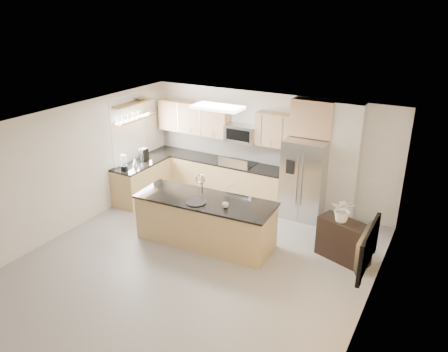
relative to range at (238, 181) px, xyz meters
The scene contains 27 objects.
floor 3.02m from the range, 78.39° to the right, with size 6.50×6.50×0.00m, color #9B9994.
ceiling 3.66m from the range, 78.39° to the right, with size 6.00×6.50×0.02m, color white.
wall_back 1.07m from the range, 28.76° to the left, with size 6.00×0.02×2.60m, color silver.
wall_front 6.25m from the range, 84.45° to the right, with size 6.00×0.02×2.60m, color silver.
wall_left 3.87m from the range, 129.41° to the right, with size 0.02×6.50×2.60m, color silver.
wall_right 4.71m from the range, 39.05° to the right, with size 0.02×6.50×2.60m, color silver.
back_counter 0.63m from the range, behind, with size 3.55×0.66×1.44m.
left_counter 2.33m from the range, 152.71° to the right, with size 0.66×1.50×0.92m.
range is the anchor object (origin of this frame).
upper_cabinets 1.53m from the range, 166.83° to the left, with size 3.50×0.33×0.75m.
microwave 1.16m from the range, 90.00° to the left, with size 0.76×0.40×0.40m.
refrigerator 1.71m from the range, ahead, with size 0.92×0.78×1.78m.
partition_column 2.56m from the range, ahead, with size 0.60×0.30×2.60m, color beige.
window 2.86m from the range, 155.75° to the right, with size 0.04×1.15×1.65m.
shelf_lower 2.86m from the range, 156.67° to the right, with size 0.30×1.20×0.04m, color olive.
shelf_upper 3.07m from the range, 156.67° to the right, with size 0.30×1.20×0.04m, color olive.
ceiling_fixture 2.48m from the range, 81.39° to the right, with size 1.00×0.50×0.06m, color white.
island 2.14m from the range, 80.14° to the right, with size 2.78×1.15×1.37m.
credenza 3.24m from the range, 25.60° to the right, with size 0.97×0.41×0.78m, color black.
cup 2.47m from the range, 68.36° to the right, with size 0.12×0.12×0.09m, color white.
platter 2.41m from the range, 82.56° to the right, with size 0.39×0.39×0.02m, color black.
blender 2.71m from the range, 141.73° to the right, with size 0.16×0.16×0.37m.
kettle 2.48m from the range, 146.99° to the right, with size 0.18×0.18×0.22m.
coffee_maker 2.36m from the range, 156.28° to the right, with size 0.17×0.21×0.30m.
bowl 3.04m from the range, 162.21° to the right, with size 0.39×0.39×0.09m, color #B1B1B3.
flower_vase 3.24m from the range, 26.23° to the right, with size 0.63×0.55×0.70m, color silver.
television 4.78m from the range, 41.64° to the right, with size 1.08×0.14×0.62m, color black.
Camera 1 is at (3.82, -5.67, 4.49)m, focal length 35.00 mm.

